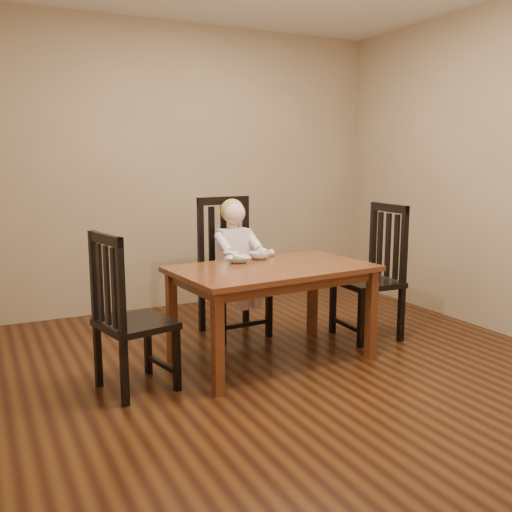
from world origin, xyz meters
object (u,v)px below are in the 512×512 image
chair_child (231,269)px  bowl_peas (239,260)px  dining_table (272,277)px  toddler (235,252)px  chair_left (128,316)px  chair_right (373,274)px  bowl_veg (260,256)px

chair_child → bowl_peas: 0.55m
dining_table → toddler: size_ratio=2.50×
chair_left → chair_child: bearing=115.4°
chair_child → toddler: size_ratio=1.95×
chair_child → chair_left: size_ratio=1.12×
bowl_peas → chair_child: bearing=71.9°
chair_child → chair_right: size_ratio=1.04×
toddler → bowl_veg: 0.39m
chair_left → chair_right: (2.06, 0.21, 0.04)m
chair_child → toddler: (0.00, -0.06, 0.15)m
chair_left → bowl_veg: size_ratio=6.10×
chair_left → dining_table: bearing=82.5°
chair_child → chair_left: 1.36m
chair_right → bowl_peas: bearing=86.1°
dining_table → chair_child: chair_child is taller
bowl_peas → chair_left: bearing=-160.0°
bowl_veg → chair_left: bearing=-160.6°
dining_table → chair_child: (0.01, 0.74, -0.07)m
toddler → bowl_peas: (-0.17, -0.44, 0.03)m
chair_right → bowl_peas: (-1.14, 0.12, 0.20)m
chair_left → toddler: 1.35m
bowl_veg → chair_child: bearing=94.9°
chair_child → chair_right: bearing=145.0°
chair_child → toddler: 0.16m
toddler → bowl_veg: size_ratio=3.51×
chair_left → toddler: bearing=113.3°
chair_child → chair_left: chair_child is taller
chair_child → bowl_peas: size_ratio=6.36×
dining_table → bowl_veg: bowl_veg is taller
toddler → chair_right: bearing=147.3°
chair_left → bowl_peas: bearing=97.6°
toddler → bowl_peas: toddler is taller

